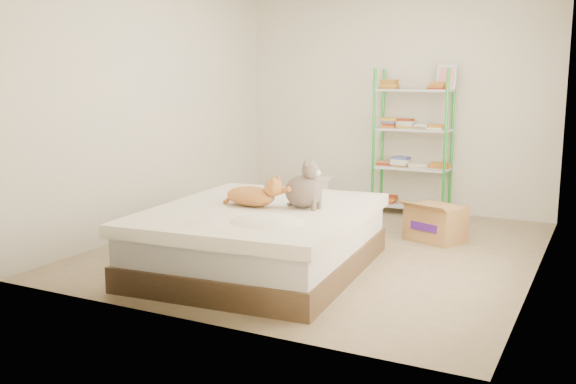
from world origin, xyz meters
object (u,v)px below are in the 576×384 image
Objects in this scene: orange_cat at (250,194)px; bed at (261,238)px; white_bin at (319,192)px; grey_cat at (303,184)px; shelf_unit at (413,144)px; cardboard_box at (436,223)px.

bed is at bearing -5.83° from orange_cat.
orange_cat is 2.71m from white_bin.
shelf_unit is at bearing 3.12° from grey_cat.
bed is 2.85m from shelf_unit.
shelf_unit is at bearing 75.26° from bed.
shelf_unit is 4.68× the size of white_bin.
grey_cat is 0.63× the size of cardboard_box.
bed reaches higher than white_bin.
bed is 1.27× the size of shelf_unit.
grey_cat is 1.74m from cardboard_box.
shelf_unit reaches higher than bed.
cardboard_box is 1.69× the size of white_bin.
shelf_unit reaches higher than white_bin.
bed is 4.16× the size of orange_cat.
grey_cat is 0.23× the size of shelf_unit.
orange_cat is 0.30× the size of shelf_unit.
cardboard_box reaches higher than white_bin.
shelf_unit is at bearing 138.35° from cardboard_box.
grey_cat is (0.32, 0.14, 0.46)m from bed.
grey_cat reaches higher than cardboard_box.
white_bin is at bearing 99.39° from bed.
white_bin is at bearing 170.80° from cardboard_box.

